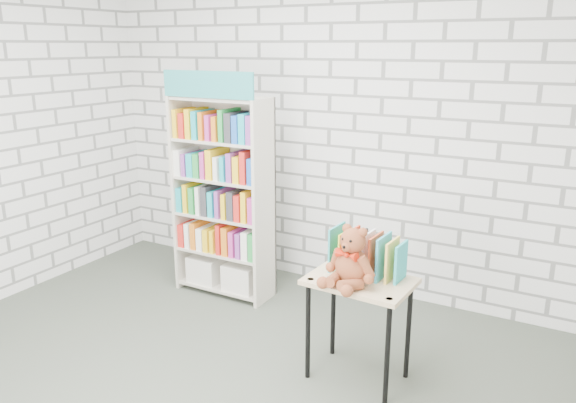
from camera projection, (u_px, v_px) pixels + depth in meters
The scene contains 6 objects.
ground at pixel (189, 393), 3.50m from camera, with size 4.50×4.50×0.00m, color #41473C.
room_shell at pixel (173, 105), 3.02m from camera, with size 4.52×4.02×2.81m.
bookshelf at pixel (223, 196), 4.72m from camera, with size 0.85×0.33×1.90m.
display_table at pixel (360, 293), 3.51m from camera, with size 0.67×0.48×0.69m.
table_books at pixel (368, 254), 3.53m from camera, with size 0.46×0.22×0.27m.
teddy_bear at pixel (351, 262), 3.37m from camera, with size 0.34×0.33×0.37m.
Camera 1 is at (2.02, -2.37, 2.09)m, focal length 35.00 mm.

